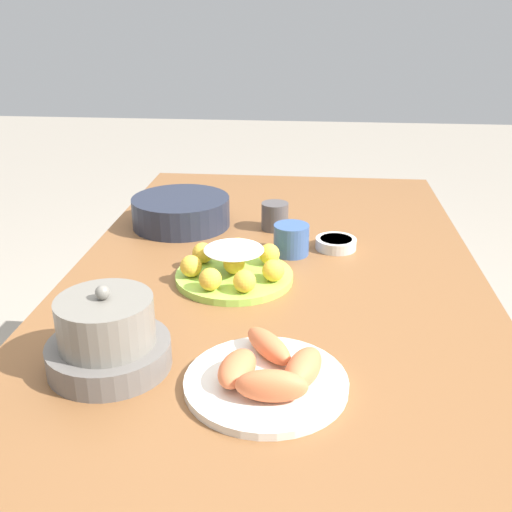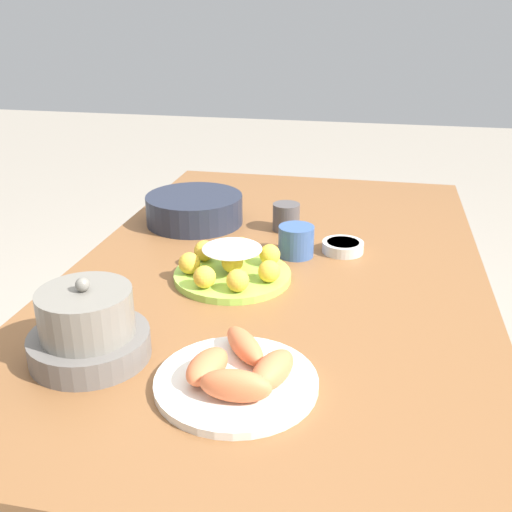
# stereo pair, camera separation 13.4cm
# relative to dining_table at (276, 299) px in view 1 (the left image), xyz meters

# --- Properties ---
(ground_plane) EXTENTS (12.00, 12.00, 0.00)m
(ground_plane) POSITION_rel_dining_table_xyz_m (0.00, 0.00, -0.67)
(ground_plane) COLOR #9E9384
(dining_table) EXTENTS (1.55, 0.94, 0.76)m
(dining_table) POSITION_rel_dining_table_xyz_m (0.00, 0.00, 0.00)
(dining_table) COLOR brown
(dining_table) RESTS_ON ground_plane
(cake_plate) EXTENTS (0.26, 0.26, 0.08)m
(cake_plate) POSITION_rel_dining_table_xyz_m (-0.09, 0.09, 0.12)
(cake_plate) COLOR #99CC4C
(cake_plate) RESTS_ON dining_table
(serving_bowl) EXTENTS (0.26, 0.26, 0.08)m
(serving_bowl) POSITION_rel_dining_table_xyz_m (0.24, 0.28, 0.13)
(serving_bowl) COLOR #232838
(serving_bowl) RESTS_ON dining_table
(sauce_bowl) EXTENTS (0.10, 0.10, 0.03)m
(sauce_bowl) POSITION_rel_dining_table_xyz_m (0.12, -0.14, 0.10)
(sauce_bowl) COLOR beige
(sauce_bowl) RESTS_ON dining_table
(seafood_platter) EXTENTS (0.26, 0.26, 0.07)m
(seafood_platter) POSITION_rel_dining_table_xyz_m (-0.48, -0.02, 0.11)
(seafood_platter) COLOR silver
(seafood_platter) RESTS_ON dining_table
(cup_near) EXTENTS (0.07, 0.07, 0.07)m
(cup_near) POSITION_rel_dining_table_xyz_m (0.24, 0.02, 0.13)
(cup_near) COLOR #4C4747
(cup_near) RESTS_ON dining_table
(cup_far) EXTENTS (0.09, 0.09, 0.07)m
(cup_far) POSITION_rel_dining_table_xyz_m (0.07, -0.03, 0.13)
(cup_far) COLOR #38568E
(cup_far) RESTS_ON dining_table
(warming_pot) EXTENTS (0.21, 0.21, 0.15)m
(warming_pot) POSITION_rel_dining_table_xyz_m (-0.45, 0.25, 0.14)
(warming_pot) COLOR #66605B
(warming_pot) RESTS_ON dining_table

